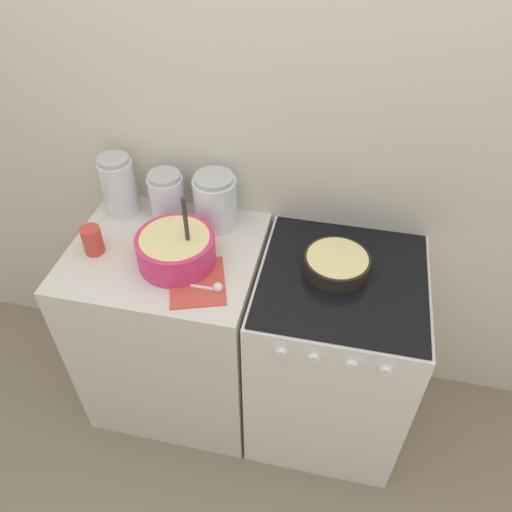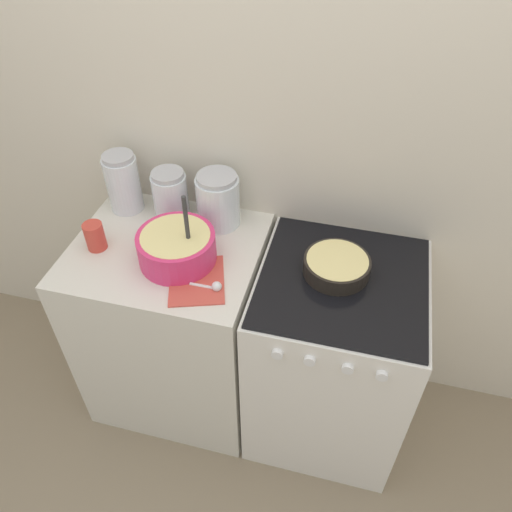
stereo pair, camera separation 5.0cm
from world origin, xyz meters
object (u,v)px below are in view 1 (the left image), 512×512
at_px(mixing_bowl, 176,248).
at_px(stove, 331,354).
at_px(baking_pan, 337,264).
at_px(tin_can, 92,240).
at_px(storage_jar_middle, 167,199).
at_px(storage_jar_right, 216,204).
at_px(storage_jar_left, 120,189).

bearing_deg(mixing_bowl, stove, 4.50).
height_order(baking_pan, tin_can, tin_can).
height_order(stove, mixing_bowl, mixing_bowl).
height_order(mixing_bowl, storage_jar_middle, mixing_bowl).
xyz_separation_m(mixing_bowl, storage_jar_right, (0.08, 0.26, 0.03)).
distance_m(stove, storage_jar_left, 1.12).
bearing_deg(storage_jar_middle, storage_jar_left, 180.00).
relative_size(mixing_bowl, storage_jar_left, 1.18).
bearing_deg(storage_jar_middle, storage_jar_right, 0.00).
distance_m(mixing_bowl, storage_jar_middle, 0.28).
height_order(mixing_bowl, tin_can, mixing_bowl).
bearing_deg(tin_can, baking_pan, 5.56).
bearing_deg(tin_can, mixing_bowl, 1.90).
xyz_separation_m(baking_pan, storage_jar_left, (-0.91, 0.18, 0.07)).
relative_size(stove, storage_jar_left, 3.63).
relative_size(stove, baking_pan, 3.80).
bearing_deg(storage_jar_right, mixing_bowl, -107.42).
bearing_deg(mixing_bowl, baking_pan, 7.60).
height_order(stove, tin_can, tin_can).
bearing_deg(storage_jar_right, tin_can, -146.82).
distance_m(baking_pan, storage_jar_middle, 0.73).
bearing_deg(storage_jar_right, stove, -21.21).
bearing_deg(tin_can, storage_jar_right, 33.18).
bearing_deg(mixing_bowl, storage_jar_middle, 115.55).
relative_size(stove, tin_can, 8.25).
height_order(stove, storage_jar_middle, storage_jar_middle).
height_order(baking_pan, storage_jar_middle, storage_jar_middle).
height_order(stove, baking_pan, baking_pan).
distance_m(mixing_bowl, storage_jar_left, 0.42).
relative_size(baking_pan, storage_jar_right, 1.08).
relative_size(baking_pan, storage_jar_middle, 1.18).
xyz_separation_m(baking_pan, tin_can, (-0.91, -0.09, 0.02)).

